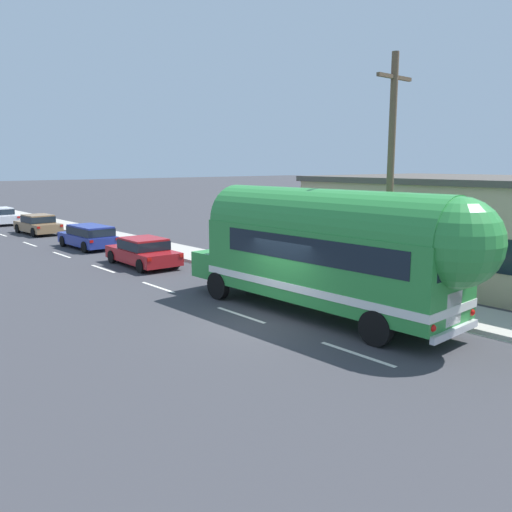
{
  "coord_description": "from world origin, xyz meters",
  "views": [
    {
      "loc": [
        -10.61,
        -11.79,
        4.9
      ],
      "look_at": [
        1.72,
        2.38,
        1.61
      ],
      "focal_mm": 37.09,
      "sensor_mm": 36.0,
      "label": 1
    }
  ],
  "objects_px": {
    "car_fourth": "(0,215)",
    "car_third": "(38,224)",
    "car_second": "(89,235)",
    "car_lead": "(143,251)",
    "utility_pole": "(390,178)",
    "painted_bus": "(334,247)"
  },
  "relations": [
    {
      "from": "car_lead",
      "to": "car_second",
      "type": "relative_size",
      "value": 1.02
    },
    {
      "from": "car_third",
      "to": "car_second",
      "type": "bearing_deg",
      "value": -90.09
    },
    {
      "from": "car_fourth",
      "to": "car_third",
      "type": "bearing_deg",
      "value": -88.27
    },
    {
      "from": "car_second",
      "to": "painted_bus",
      "type": "bearing_deg",
      "value": -90.29
    },
    {
      "from": "car_second",
      "to": "car_third",
      "type": "xyz_separation_m",
      "value": [
        0.01,
        8.56,
        -0.05
      ]
    },
    {
      "from": "car_lead",
      "to": "utility_pole",
      "type": "bearing_deg",
      "value": -76.73
    },
    {
      "from": "car_lead",
      "to": "car_third",
      "type": "relative_size",
      "value": 1.02
    },
    {
      "from": "car_second",
      "to": "car_fourth",
      "type": "bearing_deg",
      "value": 90.8
    },
    {
      "from": "car_third",
      "to": "car_fourth",
      "type": "xyz_separation_m",
      "value": [
        -0.25,
        8.16,
        0.0
      ]
    },
    {
      "from": "painted_bus",
      "to": "car_second",
      "type": "bearing_deg",
      "value": 89.71
    },
    {
      "from": "utility_pole",
      "to": "painted_bus",
      "type": "height_order",
      "value": "utility_pole"
    },
    {
      "from": "car_third",
      "to": "car_fourth",
      "type": "height_order",
      "value": "same"
    },
    {
      "from": "car_lead",
      "to": "car_third",
      "type": "distance_m",
      "value": 15.39
    },
    {
      "from": "utility_pole",
      "to": "car_lead",
      "type": "xyz_separation_m",
      "value": [
        -2.83,
        12.01,
        -3.68
      ]
    },
    {
      "from": "car_second",
      "to": "car_fourth",
      "type": "height_order",
      "value": "same"
    },
    {
      "from": "car_second",
      "to": "car_third",
      "type": "bearing_deg",
      "value": 89.91
    },
    {
      "from": "utility_pole",
      "to": "car_third",
      "type": "bearing_deg",
      "value": 95.35
    },
    {
      "from": "car_fourth",
      "to": "painted_bus",
      "type": "bearing_deg",
      "value": -89.78
    },
    {
      "from": "utility_pole",
      "to": "car_third",
      "type": "relative_size",
      "value": 1.89
    },
    {
      "from": "painted_bus",
      "to": "utility_pole",
      "type": "bearing_deg",
      "value": -2.74
    },
    {
      "from": "utility_pole",
      "to": "car_fourth",
      "type": "relative_size",
      "value": 1.89
    },
    {
      "from": "utility_pole",
      "to": "painted_bus",
      "type": "relative_size",
      "value": 0.74
    }
  ]
}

